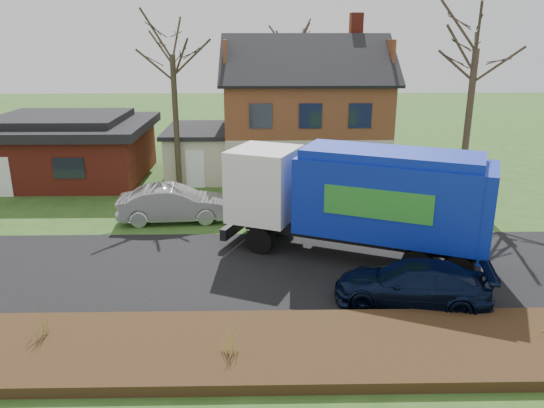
{
  "coord_description": "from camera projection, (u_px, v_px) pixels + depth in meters",
  "views": [
    {
      "loc": [
        -0.59,
        -17.47,
        8.07
      ],
      "look_at": [
        -0.17,
        2.5,
        1.66
      ],
      "focal_mm": 35.0,
      "sensor_mm": 36.0,
      "label": 1
    }
  ],
  "objects": [
    {
      "name": "grass_clump_west",
      "position": [
        39.0,
        323.0,
        14.11
      ],
      "size": [
        0.32,
        0.27,
        0.85
      ],
      "color": "#A59048",
      "rests_on": "mulch_verge"
    },
    {
      "name": "mulch_verge",
      "position": [
        285.0,
        348.0,
        14.02
      ],
      "size": [
        80.0,
        3.5,
        0.3
      ],
      "primitive_type": "cube",
      "color": "#312010",
      "rests_on": "ground"
    },
    {
      "name": "tree_back",
      "position": [
        295.0,
        23.0,
        36.21
      ],
      "size": [
        3.34,
        3.34,
        10.59
      ],
      "color": "#433428",
      "rests_on": "ground"
    },
    {
      "name": "grass_clump_mid",
      "position": [
        230.0,
        336.0,
        13.43
      ],
      "size": [
        0.34,
        0.28,
        0.95
      ],
      "color": "tan",
      "rests_on": "mulch_verge"
    },
    {
      "name": "ground",
      "position": [
        278.0,
        269.0,
        19.11
      ],
      "size": [
        120.0,
        120.0,
        0.0
      ],
      "primitive_type": "plane",
      "color": "#2C4C19",
      "rests_on": "ground"
    },
    {
      "name": "tree_front_west",
      "position": [
        171.0,
        33.0,
        26.48
      ],
      "size": [
        3.32,
        3.32,
        9.87
      ],
      "color": "#393122",
      "rests_on": "ground"
    },
    {
      "name": "tree_front_east",
      "position": [
        479.0,
        22.0,
        25.32
      ],
      "size": [
        3.81,
        3.81,
        10.59
      ],
      "color": "#423227",
      "rests_on": "ground"
    },
    {
      "name": "road",
      "position": [
        278.0,
        269.0,
        19.11
      ],
      "size": [
        80.0,
        7.0,
        0.02
      ],
      "primitive_type": "cube",
      "color": "black",
      "rests_on": "ground"
    },
    {
      "name": "silver_sedan",
      "position": [
        174.0,
        204.0,
        23.78
      ],
      "size": [
        5.05,
        2.13,
        1.62
      ],
      "primitive_type": "imported",
      "rotation": [
        0.0,
        0.0,
        1.66
      ],
      "color": "#AFB3B8",
      "rests_on": "ground"
    },
    {
      "name": "garbage_truck",
      "position": [
        360.0,
        196.0,
        19.43
      ],
      "size": [
        10.0,
        6.29,
        4.19
      ],
      "rotation": [
        0.0,
        0.0,
        -0.41
      ],
      "color": "black",
      "rests_on": "ground"
    },
    {
      "name": "navy_wagon",
      "position": [
        412.0,
        284.0,
        16.42
      ],
      "size": [
        5.04,
        2.83,
        1.38
      ],
      "primitive_type": "imported",
      "rotation": [
        0.0,
        0.0,
        -1.77
      ],
      "color": "black",
      "rests_on": "ground"
    },
    {
      "name": "main_house",
      "position": [
        296.0,
        106.0,
        31.15
      ],
      "size": [
        12.95,
        8.95,
        9.26
      ],
      "color": "#C1B29B",
      "rests_on": "ground"
    },
    {
      "name": "ranch_house",
      "position": [
        65.0,
        147.0,
        30.69
      ],
      "size": [
        9.8,
        8.2,
        3.7
      ],
      "color": "maroon",
      "rests_on": "ground"
    }
  ]
}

